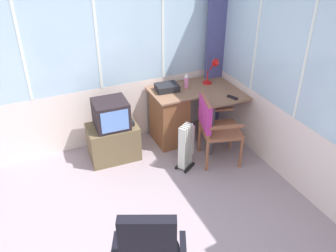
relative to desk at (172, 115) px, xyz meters
name	(u,v)px	position (x,y,z in m)	size (l,w,h in m)	color
north_window_panel	(63,59)	(-1.32, 0.36, 0.90)	(4.44, 0.07, 2.60)	silver
east_window_panel	(334,96)	(0.93, -1.76, 0.90)	(0.07, 4.19, 2.60)	silver
curtain_corner	(217,44)	(0.80, 0.23, 0.85)	(0.31, 0.07, 2.50)	#4C4C84
desk	(172,115)	(0.00, 0.00, 0.00)	(1.16, 0.91, 0.76)	#886147
desk_lamp	(215,68)	(0.65, 0.02, 0.59)	(0.22, 0.19, 0.37)	red
tv_remote	(233,97)	(0.65, -0.48, 0.36)	(0.04, 0.15, 0.02)	black
spray_bottle	(186,81)	(0.23, 0.05, 0.45)	(0.06, 0.06, 0.22)	pink
paper_tray	(167,87)	(-0.04, 0.08, 0.40)	(0.30, 0.23, 0.09)	black
wooden_armchair	(212,123)	(0.25, -0.65, 0.16)	(0.60, 0.59, 0.90)	#93563A
office_chair	(149,252)	(-1.21, -2.19, 0.16)	(0.63, 0.60, 1.02)	#B7B7BF
tv_on_stand	(113,133)	(-0.89, -0.08, -0.03)	(0.66, 0.46, 0.84)	brown
space_heater	(186,146)	(-0.10, -0.66, -0.09)	(0.29, 0.27, 0.62)	silver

